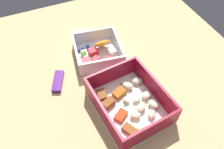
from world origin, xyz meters
TOP-DOWN VIEW (x-y plane):
  - table_surface at (0.00, 0.00)cm, footprint 80.00×80.00cm
  - pasta_container at (-11.24, -0.18)cm, footprint 20.26×17.15cm
  - fruit_bowl at (8.55, 0.57)cm, footprint 15.35×15.10cm
  - candy_bar at (3.38, 14.15)cm, footprint 7.38×4.98cm
  - paper_cup_liner at (18.99, 2.67)cm, footprint 4.14×4.14cm

SIDE VIEW (x-z plane):
  - table_surface at x=0.00cm, z-range 0.00..2.00cm
  - candy_bar at x=3.38cm, z-range 2.00..3.20cm
  - paper_cup_liner at x=18.99cm, z-range 2.00..3.71cm
  - fruit_bowl at x=8.55cm, z-range 1.18..6.18cm
  - pasta_container at x=-11.24cm, z-range 0.81..6.98cm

